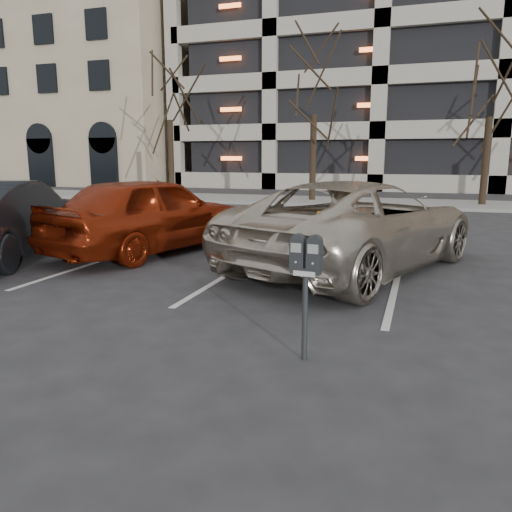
# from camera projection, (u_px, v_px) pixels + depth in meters

# --- Properties ---
(ground) EXTENTS (140.00, 140.00, 0.00)m
(ground) POSITION_uv_depth(u_px,v_px,m) (277.00, 312.00, 6.56)
(ground) COLOR #28282B
(ground) RESTS_ON ground
(sidewalk) EXTENTS (80.00, 4.00, 0.12)m
(sidewalk) POSITION_uv_depth(u_px,v_px,m) (380.00, 203.00, 21.43)
(sidewalk) COLOR gray
(sidewalk) RESTS_ON ground
(stall_lines) EXTENTS (16.90, 5.20, 0.00)m
(stall_lines) POSITION_uv_depth(u_px,v_px,m) (239.00, 268.00, 9.14)
(stall_lines) COLOR silver
(stall_lines) RESTS_ON ground
(office_building) EXTENTS (26.00, 16.20, 15.00)m
(office_building) POSITION_uv_depth(u_px,v_px,m) (55.00, 90.00, 41.63)
(office_building) COLOR gray
(office_building) RESTS_ON ground
(tree_a) EXTENTS (3.65, 3.65, 8.29)m
(tree_a) POSITION_uv_depth(u_px,v_px,m) (168.00, 70.00, 23.38)
(tree_a) COLOR black
(tree_a) RESTS_ON ground
(tree_b) EXTENTS (3.73, 3.73, 8.47)m
(tree_b) POSITION_uv_depth(u_px,v_px,m) (315.00, 58.00, 21.18)
(tree_b) COLOR black
(tree_b) RESTS_ON ground
(tree_c) EXTENTS (3.46, 3.46, 7.87)m
(tree_c) POSITION_uv_depth(u_px,v_px,m) (495.00, 59.00, 19.08)
(tree_c) COLOR black
(tree_c) RESTS_ON ground
(parking_meter) EXTENTS (0.33, 0.15, 1.25)m
(parking_meter) POSITION_uv_depth(u_px,v_px,m) (306.00, 267.00, 4.85)
(parking_meter) COLOR black
(parking_meter) RESTS_ON ground
(suv_silver) EXTENTS (4.56, 6.31, 1.60)m
(suv_silver) POSITION_uv_depth(u_px,v_px,m) (357.00, 225.00, 9.01)
(suv_silver) COLOR beige
(suv_silver) RESTS_ON ground
(car_red) EXTENTS (3.19, 5.16, 1.64)m
(car_red) POSITION_uv_depth(u_px,v_px,m) (151.00, 214.00, 10.57)
(car_red) COLOR maroon
(car_red) RESTS_ON ground
(car_dark) EXTENTS (3.09, 5.02, 1.56)m
(car_dark) POSITION_uv_depth(u_px,v_px,m) (3.00, 220.00, 9.91)
(car_dark) COLOR black
(car_dark) RESTS_ON ground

